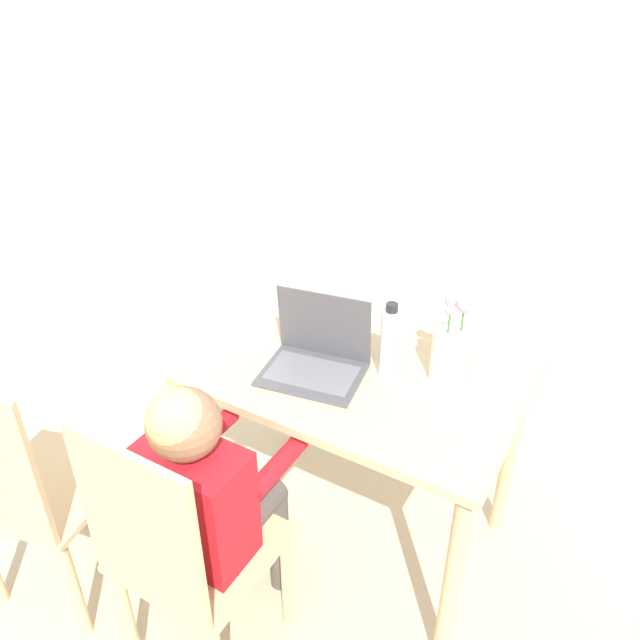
{
  "coord_description": "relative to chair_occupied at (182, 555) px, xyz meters",
  "views": [
    {
      "loc": [
        0.79,
        0.05,
        1.9
      ],
      "look_at": [
        -0.04,
        1.47,
        0.91
      ],
      "focal_mm": 35.0,
      "sensor_mm": 36.0,
      "label": 1
    }
  ],
  "objects": [
    {
      "name": "chair_spare",
      "position": [
        -0.56,
        -0.05,
        0.0
      ],
      "size": [
        0.47,
        0.47,
        0.95
      ],
      "rotation": [
        0.0,
        0.0,
        3.33
      ],
      "color": "#D6B784",
      "rests_on": "ground_plane"
    },
    {
      "name": "laptop",
      "position": [
        0.05,
        0.64,
        0.31
      ],
      "size": [
        0.35,
        0.29,
        0.25
      ],
      "rotation": [
        0.0,
        0.0,
        0.17
      ],
      "color": "#4C4C51",
      "rests_on": "dining_table"
    },
    {
      "name": "wall_back",
      "position": [
        0.1,
        1.4,
        0.77
      ],
      "size": [
        6.4,
        0.05,
        2.5
      ],
      "color": "white",
      "rests_on": "ground_plane"
    },
    {
      "name": "water_bottle",
      "position": [
        0.26,
        0.72,
        0.37
      ],
      "size": [
        0.06,
        0.06,
        0.26
      ],
      "color": "silver",
      "rests_on": "dining_table"
    },
    {
      "name": "chair_occupied",
      "position": [
        0.0,
        0.0,
        0.0
      ],
      "size": [
        0.4,
        0.4,
        0.95
      ],
      "rotation": [
        0.0,
        0.0,
        3.14
      ],
      "color": "#D6B784",
      "rests_on": "ground_plane"
    },
    {
      "name": "person_seated",
      "position": [
        -0.0,
        0.13,
        0.15
      ],
      "size": [
        0.31,
        0.43,
        0.99
      ],
      "rotation": [
        0.0,
        0.0,
        3.14
      ],
      "color": "red",
      "rests_on": "ground_plane"
    },
    {
      "name": "flower_vase",
      "position": [
        0.43,
        0.79,
        0.36
      ],
      "size": [
        0.11,
        0.11,
        0.3
      ],
      "color": "silver",
      "rests_on": "dining_table"
    },
    {
      "name": "dining_table",
      "position": [
        0.18,
        0.69,
        0.14
      ],
      "size": [
        1.02,
        0.68,
        0.73
      ],
      "color": "#D6B784",
      "rests_on": "ground_plane"
    }
  ]
}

